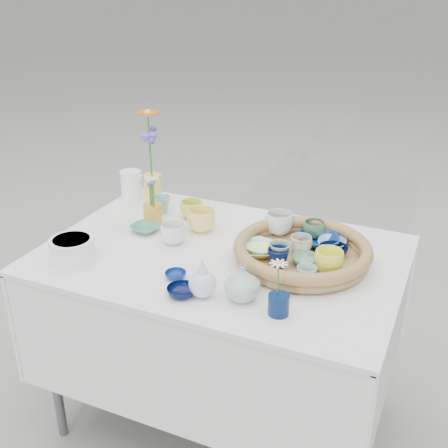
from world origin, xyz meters
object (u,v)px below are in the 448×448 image
at_px(display_table, 222,416).
at_px(tall_vase_yellow, 153,190).
at_px(wicker_tray, 302,252).
at_px(bud_vase_seafoam, 242,282).

xyz_separation_m(display_table, tall_vase_yellow, (-0.44, 0.28, 0.83)).
bearing_deg(wicker_tray, display_table, -169.88).
bearing_deg(display_table, wicker_tray, 10.12).
relative_size(wicker_tray, bud_vase_seafoam, 4.07).
bearing_deg(bud_vase_seafoam, wicker_tray, 71.64).
distance_m(display_table, tall_vase_yellow, 0.99).
bearing_deg(tall_vase_yellow, wicker_tray, -17.81).
xyz_separation_m(display_table, bud_vase_seafoam, (0.18, -0.25, 0.82)).
distance_m(bud_vase_seafoam, tall_vase_yellow, 0.82).
xyz_separation_m(wicker_tray, bud_vase_seafoam, (-0.10, -0.30, 0.02)).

